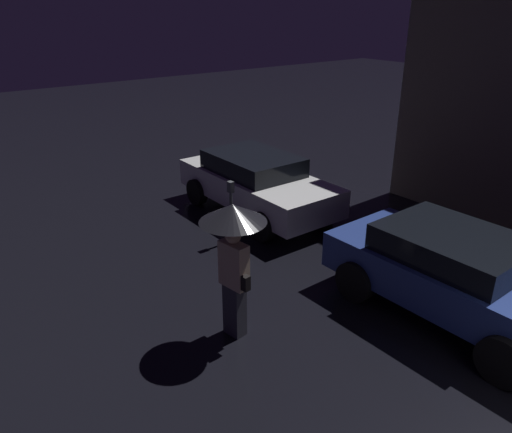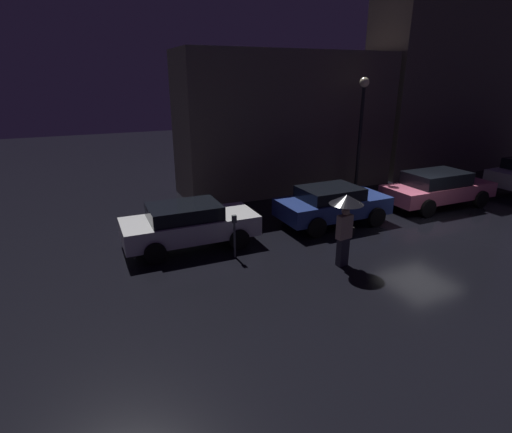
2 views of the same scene
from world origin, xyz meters
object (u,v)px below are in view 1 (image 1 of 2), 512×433
parked_car_white (257,182)px  pedestrian_with_umbrella (233,239)px  parking_meter (231,205)px  parked_car_blue (456,273)px

parked_car_white → pedestrian_with_umbrella: bearing=-41.2°
pedestrian_with_umbrella → parking_meter: size_ratio=1.59×
parked_car_white → pedestrian_with_umbrella: 4.77m
parked_car_blue → pedestrian_with_umbrella: (-1.66, -2.95, 0.81)m
parking_meter → parked_car_blue: bearing=16.2°
parked_car_white → parked_car_blue: (5.17, -0.17, 0.02)m
parked_car_blue → pedestrian_with_umbrella: size_ratio=1.95×
pedestrian_with_umbrella → parking_meter: pedestrian_with_umbrella is taller
parked_car_white → parked_car_blue: bearing=-1.4°
parked_car_blue → parking_meter: 4.38m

